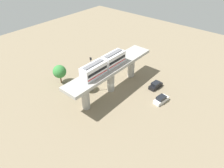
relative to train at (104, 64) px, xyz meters
name	(u,v)px	position (x,y,z in m)	size (l,w,h in m)	color
ground_plane	(111,90)	(0.00, -2.46, -9.05)	(120.00, 120.00, 0.00)	#84755B
viaduct	(111,72)	(0.00, -2.46, -3.38)	(5.20, 28.00, 7.52)	#A8A59E
train	(104,64)	(0.00, 0.00, 0.00)	(2.64, 13.55, 3.24)	silver
parked_car_black	(156,85)	(-8.59, -11.22, -8.31)	(2.21, 4.36, 1.76)	black
parked_car_white	(161,100)	(-12.73, -6.84, -8.31)	(2.40, 4.42, 1.76)	white
tree_near_viaduct	(60,72)	(13.03, 3.90, -5.39)	(3.65, 3.65, 5.51)	brown
tree_mid_lot	(84,80)	(5.11, 2.16, -5.70)	(3.26, 3.26, 5.00)	brown
signal_post	(92,74)	(3.40, 0.99, -3.47)	(0.44, 0.28, 10.12)	#4C4C51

